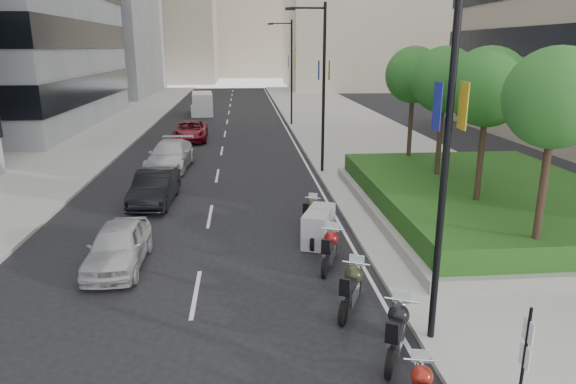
{
  "coord_description": "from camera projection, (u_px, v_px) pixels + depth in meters",
  "views": [
    {
      "loc": [
        -0.05,
        -9.48,
        6.8
      ],
      "look_at": [
        1.45,
        7.35,
        2.0
      ],
      "focal_mm": 32.0,
      "sensor_mm": 36.0,
      "label": 1
    }
  ],
  "objects": [
    {
      "name": "ground",
      "position": [
        251.0,
        377.0,
        10.95
      ],
      "size": [
        160.0,
        160.0,
        0.0
      ],
      "primitive_type": "plane",
      "color": "black",
      "rests_on": "ground"
    },
    {
      "name": "sidewalk_right",
      "position": [
        358.0,
        135.0,
        40.44
      ],
      "size": [
        10.0,
        100.0,
        0.15
      ],
      "primitive_type": "cube",
      "color": "#9E9B93",
      "rests_on": "ground"
    },
    {
      "name": "sidewalk_left",
      "position": [
        84.0,
        139.0,
        38.66
      ],
      "size": [
        8.0,
        100.0,
        0.15
      ],
      "primitive_type": "cube",
      "color": "#9E9B93",
      "rests_on": "ground"
    },
    {
      "name": "lane_edge",
      "position": [
        291.0,
        137.0,
        40.01
      ],
      "size": [
        0.12,
        100.0,
        0.01
      ],
      "primitive_type": "cube",
      "color": "silver",
      "rests_on": "ground"
    },
    {
      "name": "lane_centre",
      "position": [
        224.0,
        138.0,
        39.57
      ],
      "size": [
        0.12,
        100.0,
        0.01
      ],
      "primitive_type": "cube",
      "color": "silver",
      "rests_on": "ground"
    },
    {
      "name": "planter",
      "position": [
        487.0,
        208.0,
        21.28
      ],
      "size": [
        10.0,
        14.0,
        0.4
      ],
      "primitive_type": "cube",
      "color": "gray",
      "rests_on": "sidewalk_right"
    },
    {
      "name": "hedge",
      "position": [
        489.0,
        194.0,
        21.12
      ],
      "size": [
        9.4,
        13.4,
        0.8
      ],
      "primitive_type": "cube",
      "color": "#164A15",
      "rests_on": "planter"
    },
    {
      "name": "tree_0",
      "position": [
        555.0,
        99.0,
        14.02
      ],
      "size": [
        2.8,
        2.8,
        6.3
      ],
      "color": "#332319",
      "rests_on": "planter"
    },
    {
      "name": "tree_1",
      "position": [
        488.0,
        88.0,
        17.85
      ],
      "size": [
        2.8,
        2.8,
        6.3
      ],
      "color": "#332319",
      "rests_on": "planter"
    },
    {
      "name": "tree_2",
      "position": [
        444.0,
        80.0,
        21.69
      ],
      "size": [
        2.8,
        2.8,
        6.3
      ],
      "color": "#332319",
      "rests_on": "planter"
    },
    {
      "name": "tree_3",
      "position": [
        414.0,
        75.0,
        25.52
      ],
      "size": [
        2.8,
        2.8,
        6.3
      ],
      "color": "#332319",
      "rests_on": "planter"
    },
    {
      "name": "lamp_post_0",
      "position": [
        441.0,
        131.0,
        10.87
      ],
      "size": [
        2.34,
        0.45,
        9.0
      ],
      "color": "black",
      "rests_on": "ground"
    },
    {
      "name": "lamp_post_1",
      "position": [
        321.0,
        81.0,
        27.17
      ],
      "size": [
        2.34,
        0.45,
        9.0
      ],
      "color": "black",
      "rests_on": "ground"
    },
    {
      "name": "lamp_post_2",
      "position": [
        290.0,
        67.0,
        44.41
      ],
      "size": [
        2.34,
        0.45,
        9.0
      ],
      "color": "black",
      "rests_on": "ground"
    },
    {
      "name": "parking_sign",
      "position": [
        524.0,
        361.0,
        9.04
      ],
      "size": [
        0.06,
        0.32,
        2.5
      ],
      "color": "black",
      "rests_on": "ground"
    },
    {
      "name": "motorcycle_2",
      "position": [
        396.0,
        331.0,
        11.58
      ],
      "size": [
        1.14,
        2.14,
        1.14
      ],
      "rotation": [
        0.0,
        0.0,
        1.14
      ],
      "color": "black",
      "rests_on": "ground"
    },
    {
      "name": "motorcycle_3",
      "position": [
        351.0,
        288.0,
        13.64
      ],
      "size": [
        1.13,
        2.12,
        1.13
      ],
      "rotation": [
        0.0,
        0.0,
        1.13
      ],
      "color": "black",
      "rests_on": "ground"
    },
    {
      "name": "motorcycle_4",
      "position": [
        330.0,
        249.0,
        16.3
      ],
      "size": [
        0.98,
        2.15,
        1.11
      ],
      "rotation": [
        0.0,
        0.0,
        1.23
      ],
      "color": "black",
      "rests_on": "ground"
    },
    {
      "name": "motorcycle_5",
      "position": [
        319.0,
        226.0,
        18.29
      ],
      "size": [
        1.48,
        2.19,
        1.24
      ],
      "rotation": [
        0.0,
        0.0,
        1.21
      ],
      "color": "black",
      "rests_on": "ground"
    },
    {
      "name": "motorcycle_6",
      "position": [
        310.0,
        211.0,
        20.28
      ],
      "size": [
        0.89,
        1.86,
        0.97
      ],
      "rotation": [
        0.0,
        0.0,
        1.2
      ],
      "color": "black",
      "rests_on": "ground"
    },
    {
      "name": "car_a",
      "position": [
        118.0,
        246.0,
        16.29
      ],
      "size": [
        1.67,
        4.13,
        1.41
      ],
      "primitive_type": "imported",
      "rotation": [
        0.0,
        0.0,
        0.0
      ],
      "color": "#ADADAF",
      "rests_on": "ground"
    },
    {
      "name": "car_b",
      "position": [
        155.0,
        187.0,
        22.88
      ],
      "size": [
        1.8,
        4.61,
        1.5
      ],
      "primitive_type": "imported",
      "rotation": [
        0.0,
        0.0,
        -0.05
      ],
      "color": "black",
      "rests_on": "ground"
    },
    {
      "name": "car_c",
      "position": [
        170.0,
        155.0,
        29.47
      ],
      "size": [
        2.57,
        5.56,
        1.57
      ],
      "primitive_type": "imported",
      "rotation": [
        0.0,
        0.0,
        -0.07
      ],
      "color": "silver",
      "rests_on": "ground"
    },
    {
      "name": "car_d",
      "position": [
        191.0,
        131.0,
        38.41
      ],
      "size": [
        2.54,
        5.25,
        1.44
      ],
      "primitive_type": "imported",
      "rotation": [
        0.0,
        0.0,
        0.03
      ],
      "color": "maroon",
      "rests_on": "ground"
    },
    {
      "name": "delivery_van",
      "position": [
        202.0,
        105.0,
        52.97
      ],
      "size": [
        2.43,
        5.43,
        2.22
      ],
      "rotation": [
        0.0,
        0.0,
        0.08
      ],
      "color": "white",
      "rests_on": "ground"
    }
  ]
}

